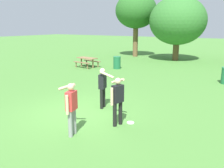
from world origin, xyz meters
TOP-DOWN VIEW (x-y plane):
  - ground_plane at (0.00, 0.00)m, footprint 120.00×120.00m
  - person_thrower at (1.14, -1.61)m, footprint 0.77×0.60m
  - person_catcher at (0.52, 1.00)m, footprint 0.77×0.60m
  - person_bystander at (1.93, -0.22)m, footprint 0.64×0.74m
  - frisbee at (2.23, 0.18)m, footprint 0.26×0.26m
  - picnic_table_near at (-6.10, 8.45)m, footprint 1.89×1.65m
  - trash_can_beside_table at (-3.69, 9.11)m, footprint 0.59×0.59m
  - tree_tall_left at (-5.96, 16.70)m, footprint 4.30×4.30m
  - tree_broad_center at (-1.30, 16.01)m, footprint 5.22×5.22m

SIDE VIEW (x-z plane):
  - ground_plane at x=0.00m, z-range 0.00..0.00m
  - frisbee at x=2.23m, z-range 0.00..0.03m
  - trash_can_beside_table at x=-3.69m, z-range 0.00..0.96m
  - picnic_table_near at x=-6.10m, z-range 0.18..0.95m
  - person_thrower at x=1.14m, z-range 0.14..1.78m
  - person_catcher at x=0.52m, z-range 0.14..1.78m
  - person_bystander at x=1.93m, z-range 0.14..1.78m
  - tree_broad_center at x=-1.30m, z-range 0.72..6.63m
  - tree_tall_left at x=-5.96m, z-range 1.43..8.02m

